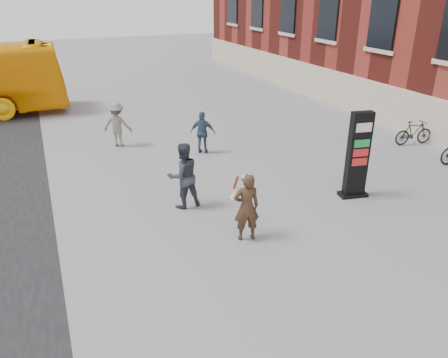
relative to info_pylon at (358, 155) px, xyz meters
name	(u,v)px	position (x,y,z in m)	size (l,w,h in m)	color
ground	(279,245)	(-3.41, -1.54, -1.30)	(100.00, 100.00, 0.00)	#9E9EA3
info_pylon	(358,155)	(0.00, 0.00, 0.00)	(0.90, 0.56, 2.60)	black
woman	(246,206)	(-4.02, -0.92, -0.40)	(0.74, 0.70, 1.76)	#332116
pedestrian_a	(183,176)	(-4.89, 1.35, -0.34)	(0.93, 0.72, 1.91)	#333640
pedestrian_b	(117,125)	(-5.63, 7.29, -0.42)	(1.13, 0.65, 1.75)	slate
pedestrian_c	(203,133)	(-2.85, 5.27, -0.50)	(0.94, 0.39, 1.60)	#374B61
bike_7	(414,133)	(5.19, 2.89, -0.81)	(0.46, 1.62, 0.97)	black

